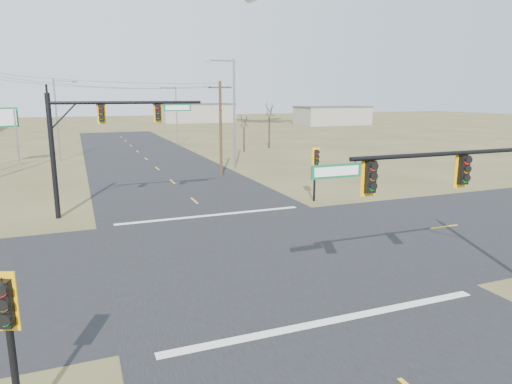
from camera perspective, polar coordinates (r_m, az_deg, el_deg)
ground at (r=22.60m, az=-0.33°, el=-7.56°), size 320.00×320.00×0.00m
road_ew at (r=22.60m, az=-0.33°, el=-7.53°), size 160.00×14.00×0.02m
road_ns at (r=22.60m, az=-0.33°, el=-7.53°), size 14.00×160.00×0.02m
stop_bar_near at (r=16.39m, az=9.54°, el=-15.55°), size 12.00×0.40×0.01m
stop_bar_far at (r=29.41m, az=-5.62°, el=-2.91°), size 12.00×0.40×0.01m
mast_arm_near at (r=18.11m, az=24.27°, el=1.19°), size 10.32×0.45×6.16m
mast_arm_far at (r=30.45m, az=-18.96°, el=7.53°), size 9.52×0.41×7.71m
pedestal_signal_ne at (r=32.92m, az=7.52°, el=3.79°), size 0.67×0.57×3.95m
pedestal_signal_sw at (r=11.45m, az=-28.74°, el=-13.52°), size 0.66×0.57×3.94m
utility_pole_near at (r=42.93m, az=-4.44°, el=8.04°), size 2.14×0.57×8.86m
highway_sign at (r=56.55m, az=-29.14°, el=7.32°), size 3.10×1.41×6.28m
streetlight_a at (r=47.45m, az=-3.02°, el=10.41°), size 3.12×0.47×11.15m
streetlight_b at (r=71.90m, az=-10.07°, el=9.79°), size 2.50×0.28×8.95m
streetlight_c at (r=58.22m, az=-23.48°, el=8.76°), size 2.62×0.32×9.38m
bare_tree_c at (r=62.24m, az=-1.53°, el=8.90°), size 2.76×2.76×5.36m
bare_tree_d at (r=66.39m, az=1.68°, el=10.25°), size 3.22×3.22×6.89m
warehouse_mid at (r=134.01m, az=-7.45°, el=9.73°), size 20.00×12.00×5.00m
warehouse_right at (r=122.29m, az=9.51°, el=9.35°), size 18.00×10.00×4.50m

